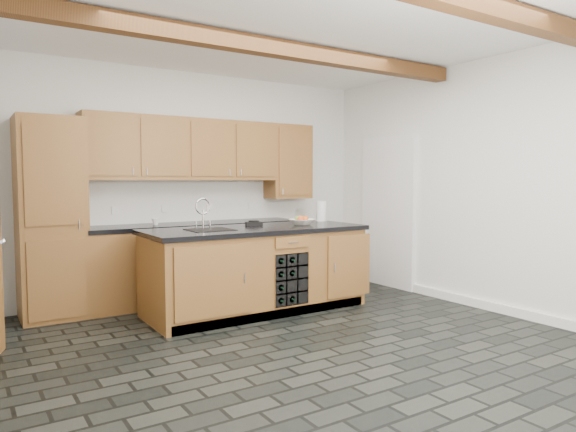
% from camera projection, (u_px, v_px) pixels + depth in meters
% --- Properties ---
extents(ground, '(5.00, 5.00, 0.00)m').
position_uv_depth(ground, '(299.00, 346.00, 4.48)').
color(ground, black).
rests_on(ground, ground).
extents(room_shell, '(5.01, 5.00, 5.00)m').
position_uv_depth(room_shell, '(260.00, 172.00, 4.77)').
color(room_shell, white).
rests_on(room_shell, ground).
extents(back_cabinetry, '(3.65, 0.62, 2.20)m').
position_uv_depth(back_cabinetry, '(168.00, 220.00, 6.09)').
color(back_cabinetry, '#925D2F').
rests_on(back_cabinetry, ground).
extents(island, '(2.48, 0.96, 0.93)m').
position_uv_depth(island, '(257.00, 269.00, 5.69)').
color(island, '#925D2F').
rests_on(island, ground).
extents(faucet, '(0.45, 0.40, 0.34)m').
position_uv_depth(faucet, '(209.00, 226.00, 5.40)').
color(faucet, black).
rests_on(faucet, island).
extents(kitchen_scale, '(0.21, 0.15, 0.06)m').
position_uv_depth(kitchen_scale, '(254.00, 223.00, 5.89)').
color(kitchen_scale, black).
rests_on(kitchen_scale, island).
extents(fruit_bowl, '(0.36, 0.36, 0.07)m').
position_uv_depth(fruit_bowl, '(302.00, 222.00, 5.99)').
color(fruit_bowl, white).
rests_on(fruit_bowl, island).
extents(fruit_cluster, '(0.16, 0.17, 0.07)m').
position_uv_depth(fruit_cluster, '(302.00, 219.00, 5.99)').
color(fruit_cluster, red).
rests_on(fruit_cluster, fruit_bowl).
extents(paper_towel, '(0.13, 0.13, 0.25)m').
position_uv_depth(paper_towel, '(321.00, 211.00, 6.52)').
color(paper_towel, white).
rests_on(paper_towel, island).
extents(mug, '(0.09, 0.09, 0.08)m').
position_uv_depth(mug, '(155.00, 222.00, 5.95)').
color(mug, white).
rests_on(mug, back_cabinetry).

